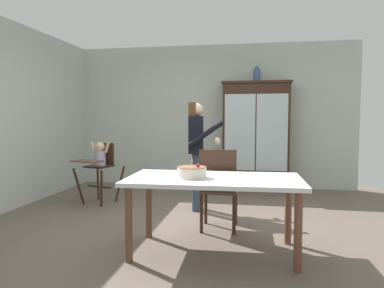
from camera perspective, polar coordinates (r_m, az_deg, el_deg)
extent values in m
plane|color=#66564C|center=(4.51, -0.80, -12.77)|extent=(6.24, 6.24, 0.00)
cube|color=beige|center=(6.92, 3.27, 4.43)|extent=(5.32, 0.06, 2.70)
cube|color=#382116|center=(6.62, 10.10, 1.06)|extent=(1.17, 0.42, 1.93)
cube|color=#382116|center=(6.64, 10.20, 9.57)|extent=(1.23, 0.48, 0.04)
cube|color=silver|center=(6.41, 7.62, 1.85)|extent=(0.54, 0.01, 1.35)
cube|color=silver|center=(6.41, 12.60, 1.78)|extent=(0.54, 0.01, 1.35)
cube|color=#382116|center=(6.62, 10.11, 1.89)|extent=(1.09, 0.36, 0.02)
cylinder|color=#3D567F|center=(6.66, 10.26, 10.68)|extent=(0.13, 0.13, 0.22)
cylinder|color=#3D567F|center=(6.68, 10.27, 11.83)|extent=(0.07, 0.07, 0.05)
cylinder|color=#382116|center=(5.75, -17.60, -6.42)|extent=(0.16, 0.11, 0.56)
cylinder|color=#382116|center=(5.46, -14.21, -6.90)|extent=(0.11, 0.17, 0.56)
cylinder|color=#382116|center=(6.07, -14.74, -5.81)|extent=(0.11, 0.17, 0.56)
cylinder|color=#382116|center=(5.80, -11.40, -6.22)|extent=(0.16, 0.11, 0.56)
cube|color=#382116|center=(5.77, -14.48, -6.60)|extent=(0.42, 0.15, 0.02)
cube|color=#382116|center=(5.72, -14.54, -3.44)|extent=(0.42, 0.42, 0.02)
cube|color=#382116|center=(5.82, -13.58, -1.49)|extent=(0.30, 0.11, 0.34)
cube|color=brown|center=(5.50, -16.38, -2.64)|extent=(0.49, 0.35, 0.02)
cylinder|color=#B2ADD1|center=(5.72, -14.43, -2.20)|extent=(0.17, 0.17, 0.22)
sphere|color=beige|center=(5.70, -14.46, -0.43)|extent=(0.15, 0.15, 0.15)
cylinder|color=beige|center=(5.79, -15.52, -0.45)|extent=(0.10, 0.07, 0.17)
cylinder|color=beige|center=(5.61, -13.37, -0.56)|extent=(0.10, 0.07, 0.17)
cylinder|color=#33425B|center=(5.07, 0.63, -6.13)|extent=(0.11, 0.11, 0.82)
cylinder|color=#33425B|center=(5.23, 0.76, -5.80)|extent=(0.11, 0.11, 0.82)
cube|color=black|center=(5.08, 0.70, 1.51)|extent=(0.23, 0.38, 0.52)
cube|color=white|center=(5.07, 1.88, 1.50)|extent=(0.01, 0.06, 0.49)
sphere|color=beige|center=(5.07, 0.71, 5.46)|extent=(0.19, 0.19, 0.19)
cube|color=brown|center=(5.08, 0.08, 4.11)|extent=(0.12, 0.21, 0.44)
cylinder|color=black|center=(4.87, 2.19, 1.60)|extent=(0.50, 0.12, 0.37)
sphere|color=beige|center=(4.87, 4.07, 0.30)|extent=(0.08, 0.08, 0.08)
cylinder|color=black|center=(5.27, 2.37, 1.79)|extent=(0.50, 0.12, 0.37)
sphere|color=beige|center=(5.27, 4.10, 0.58)|extent=(0.08, 0.08, 0.08)
cube|color=silver|center=(3.48, 3.51, -5.67)|extent=(1.70, 0.92, 0.04)
cylinder|color=brown|center=(3.38, -10.04, -12.46)|extent=(0.07, 0.07, 0.70)
cylinder|color=brown|center=(3.25, 16.52, -13.25)|extent=(0.07, 0.07, 0.70)
cylinder|color=brown|center=(4.02, -6.89, -9.75)|extent=(0.07, 0.07, 0.70)
cylinder|color=brown|center=(3.91, 15.06, -10.25)|extent=(0.07, 0.07, 0.70)
cylinder|color=beige|center=(3.45, 0.00, -4.57)|extent=(0.28, 0.28, 0.10)
cylinder|color=#935B3D|center=(3.44, 0.00, -3.68)|extent=(0.27, 0.27, 0.01)
cylinder|color=#F2E5CC|center=(3.44, 0.00, -3.12)|extent=(0.01, 0.01, 0.06)
cone|color=yellow|center=(3.43, 0.00, -2.43)|extent=(0.02, 0.02, 0.02)
sphere|color=red|center=(3.39, 0.94, -3.42)|extent=(0.04, 0.04, 0.04)
cylinder|color=#382116|center=(4.49, 6.96, -9.92)|extent=(0.04, 0.04, 0.45)
cylinder|color=#382116|center=(4.52, 2.20, -9.79)|extent=(0.04, 0.04, 0.45)
cylinder|color=#382116|center=(4.13, 6.70, -11.16)|extent=(0.04, 0.04, 0.45)
cylinder|color=#382116|center=(4.17, 1.51, -11.00)|extent=(0.04, 0.04, 0.45)
cube|color=#473D38|center=(4.27, 4.36, -7.33)|extent=(0.44, 0.44, 0.03)
cube|color=#382116|center=(4.03, 4.11, -4.33)|extent=(0.42, 0.04, 0.48)
cylinder|color=#382116|center=(4.01, 6.81, -4.38)|extent=(0.03, 0.03, 0.48)
cylinder|color=#382116|center=(4.05, 1.42, -4.27)|extent=(0.03, 0.03, 0.48)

